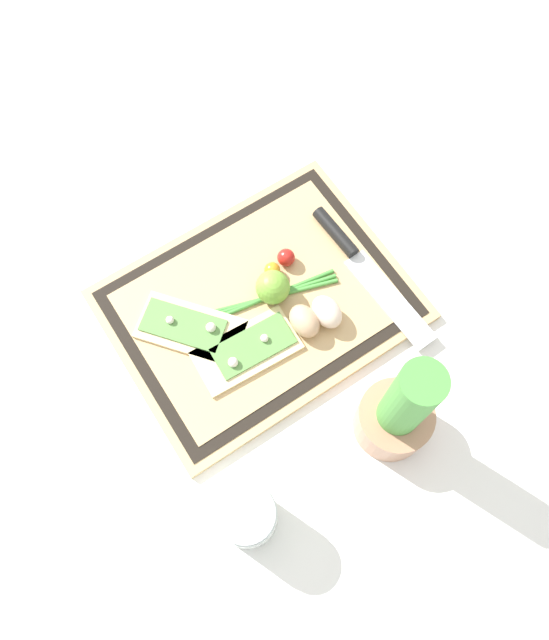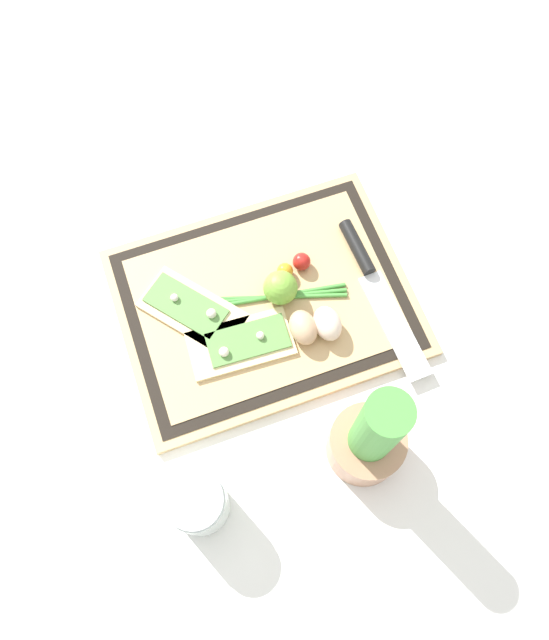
% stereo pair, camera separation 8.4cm
% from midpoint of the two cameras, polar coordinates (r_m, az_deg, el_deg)
% --- Properties ---
extents(ground_plane, '(6.00, 6.00, 0.00)m').
position_cam_midpoint_polar(ground_plane, '(1.03, -3.71, 0.99)').
color(ground_plane, white).
extents(cutting_board, '(0.47, 0.36, 0.02)m').
position_cam_midpoint_polar(cutting_board, '(1.02, -3.74, 1.17)').
color(cutting_board, tan).
rests_on(cutting_board, ground_plane).
extents(pizza_slice_near, '(0.17, 0.18, 0.02)m').
position_cam_midpoint_polar(pizza_slice_near, '(1.00, -10.19, -0.95)').
color(pizza_slice_near, beige).
rests_on(pizza_slice_near, cutting_board).
extents(pizza_slice_far, '(0.17, 0.09, 0.02)m').
position_cam_midpoint_polar(pizza_slice_far, '(0.98, -4.91, -2.98)').
color(pizza_slice_far, beige).
rests_on(pizza_slice_far, cutting_board).
extents(knife, '(0.05, 0.29, 0.02)m').
position_cam_midpoint_polar(knife, '(1.04, 4.86, 5.86)').
color(knife, silver).
rests_on(knife, cutting_board).
extents(egg_brown, '(0.04, 0.06, 0.04)m').
position_cam_midpoint_polar(egg_brown, '(0.98, 0.30, -0.36)').
color(egg_brown, tan).
rests_on(egg_brown, cutting_board).
extents(egg_pink, '(0.04, 0.06, 0.04)m').
position_cam_midpoint_polar(egg_pink, '(0.98, 2.36, 0.48)').
color(egg_pink, beige).
rests_on(egg_pink, cutting_board).
extents(lime, '(0.06, 0.06, 0.06)m').
position_cam_midpoint_polar(lime, '(0.99, -2.65, 2.84)').
color(lime, '#70A838').
rests_on(lime, cutting_board).
extents(cherry_tomato_red, '(0.03, 0.03, 0.03)m').
position_cam_midpoint_polar(cherry_tomato_red, '(1.03, -1.28, 5.49)').
color(cherry_tomato_red, red).
rests_on(cherry_tomato_red, cutting_board).
extents(cherry_tomato_yellow, '(0.03, 0.03, 0.03)m').
position_cam_midpoint_polar(cherry_tomato_yellow, '(1.02, -2.57, 4.32)').
color(cherry_tomato_yellow, orange).
rests_on(cherry_tomato_yellow, cutting_board).
extents(scallion_bunch, '(0.25, 0.08, 0.01)m').
position_cam_midpoint_polar(scallion_bunch, '(1.01, -3.47, 1.77)').
color(scallion_bunch, '#47933D').
rests_on(scallion_bunch, cutting_board).
extents(herb_pot, '(0.11, 0.11, 0.25)m').
position_cam_midpoint_polar(herb_pot, '(0.89, 8.66, -8.70)').
color(herb_pot, '#AD7A5B').
rests_on(herb_pot, ground_plane).
extents(sauce_jar, '(0.08, 0.08, 0.11)m').
position_cam_midpoint_polar(sauce_jar, '(0.91, -5.29, -17.77)').
color(sauce_jar, silver).
rests_on(sauce_jar, ground_plane).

